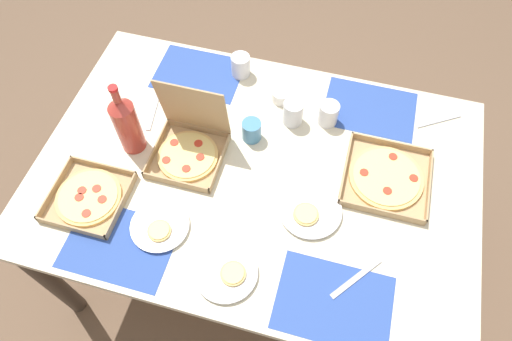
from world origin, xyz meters
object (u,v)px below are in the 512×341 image
Objects in this scene: soda_bottle at (127,124)px; condiment_bowl at (281,96)px; plate_middle at (227,272)px; pizza_box_center at (386,178)px; cup_clear_right at (328,114)px; cup_dark at (252,130)px; pizza_box_corner_right at (89,197)px; cup_red at (293,113)px; plate_far_right at (310,211)px; cup_clear_left at (241,66)px; pizza_box_corner_left at (189,146)px; plate_far_left at (160,226)px.

soda_bottle is 0.62m from condiment_bowl.
soda_bottle is at bearing 141.39° from plate_middle.
pizza_box_center is 3.21× the size of cup_clear_right.
cup_dark is at bearing -150.02° from cup_clear_right.
cup_clear_right reaches higher than plate_middle.
pizza_box_corner_right is at bearing -142.88° from cup_clear_right.
cup_dark is at bearing 174.19° from pizza_box_center.
pizza_box_corner_right is 0.81m from cup_red.
cup_red is 1.22× the size of cup_dark.
pizza_box_center is 0.52m from cup_dark.
cup_clear_right reaches higher than cup_dark.
cup_clear_right is at bearing 92.31° from plate_far_right.
cup_clear_left is (-0.27, 0.19, -0.00)m from cup_red.
cup_dark is (0.42, 0.15, -0.09)m from soda_bottle.
pizza_box_center is at bearing -30.25° from condiment_bowl.
pizza_box_corner_right is 0.80m from cup_clear_left.
pizza_box_corner_left is 0.24m from soda_bottle.
condiment_bowl is (0.06, 0.21, -0.02)m from cup_dark.
cup_dark is (-0.28, 0.26, 0.03)m from plate_far_right.
cup_red is (-0.39, 0.17, 0.04)m from pizza_box_center.
cup_clear_right is at bearing 141.06° from pizza_box_center.
plate_far_left is 2.12× the size of cup_clear_right.
condiment_bowl is (-0.22, 0.47, 0.01)m from plate_far_right.
condiment_bowl is at bearing 90.45° from plate_middle.
plate_middle is at bearing -89.55° from condiment_bowl.
plate_far_right is 0.72m from soda_bottle.
soda_bottle reaches higher than plate_far_left.
cup_clear_right reaches higher than plate_far_right.
cup_clear_left is (-0.40, 0.15, 0.00)m from cup_clear_right.
cup_clear_right reaches higher than pizza_box_corner_right.
cup_clear_right is (-0.26, 0.21, 0.04)m from pizza_box_center.
soda_bottle is at bearing -173.90° from pizza_box_corner_left.
plate_middle is 0.73m from cup_clear_right.
condiment_bowl is at bearing 163.35° from cup_clear_right.
plate_far_right is at bearing 21.83° from plate_far_left.
soda_bottle reaches higher than pizza_box_center.
pizza_box_corner_left is at bearing 90.96° from plate_far_left.
soda_bottle is (-0.22, -0.02, 0.09)m from pizza_box_corner_left.
soda_bottle is 0.46m from cup_dark.
plate_middle is at bearing -38.61° from soda_bottle.
cup_red is 0.12m from condiment_bowl.
condiment_bowl is (-0.01, 0.76, 0.01)m from plate_middle.
plate_far_right is 2.97× the size of condiment_bowl.
cup_dark is 0.22m from condiment_bowl.
plate_middle is 2.18× the size of cup_clear_right.
pizza_box_corner_left is 0.24m from cup_dark.
plate_far_right is 0.52m from condiment_bowl.
cup_dark is (0.20, 0.45, 0.03)m from plate_far_left.
pizza_box_center is 1.52× the size of plate_far_left.
cup_red is (0.34, 0.25, 0.01)m from pizza_box_corner_left.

